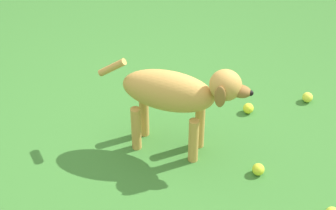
{
  "coord_description": "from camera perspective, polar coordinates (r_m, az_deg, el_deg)",
  "views": [
    {
      "loc": [
        2.0,
        -1.05,
        1.96
      ],
      "look_at": [
        0.1,
        0.16,
        0.29
      ],
      "focal_mm": 55.5,
      "sensor_mm": 36.0,
      "label": 1
    }
  ],
  "objects": [
    {
      "name": "ground",
      "position": [
        2.99,
        -3.7,
        -4.57
      ],
      "size": [
        14.0,
        14.0,
        0.0
      ],
      "primitive_type": "plane",
      "color": "#38722D"
    },
    {
      "name": "dog",
      "position": [
        2.74,
        0.99,
        1.22
      ],
      "size": [
        0.68,
        0.57,
        0.57
      ],
      "rotation": [
        0.0,
        0.0,
        0.69
      ],
      "color": "#C69347",
      "rests_on": "ground"
    },
    {
      "name": "tennis_ball_1",
      "position": [
        2.84,
        9.89,
        -6.98
      ],
      "size": [
        0.07,
        0.07,
        0.07
      ],
      "primitive_type": "sphere",
      "color": "#CBDB30",
      "rests_on": "ground"
    },
    {
      "name": "tennis_ball_3",
      "position": [
        3.25,
        8.82,
        -0.36
      ],
      "size": [
        0.07,
        0.07,
        0.07
      ],
      "primitive_type": "sphere",
      "color": "yellow",
      "rests_on": "ground"
    },
    {
      "name": "tennis_ball_4",
      "position": [
        3.43,
        15.07,
        0.82
      ],
      "size": [
        0.07,
        0.07,
        0.07
      ],
      "primitive_type": "sphere",
      "color": "#D7E03F",
      "rests_on": "ground"
    }
  ]
}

